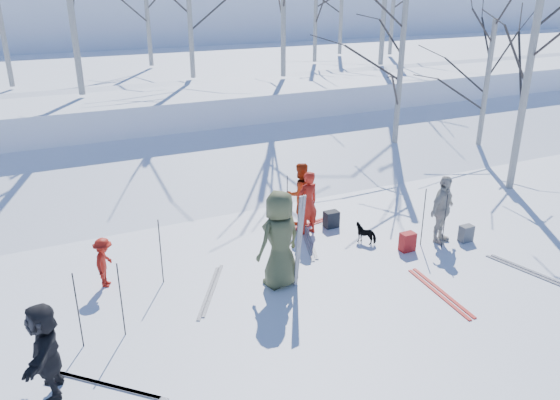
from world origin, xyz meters
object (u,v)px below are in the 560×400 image
skier_red_north (308,203)px  skier_redor_behind (300,194)px  backpack_grey (466,233)px  skier_olive_center (280,240)px  skier_red_seated (104,262)px  backpack_red (407,242)px  skier_grey_west (45,350)px  dog (366,233)px  skier_cream_east (442,209)px  backpack_dark (331,219)px

skier_red_north → skier_redor_behind: size_ratio=0.99×
backpack_grey → skier_olive_center: bearing=178.8°
skier_red_seated → skier_redor_behind: bearing=-53.6°
skier_redor_behind → backpack_red: (1.44, -2.32, -0.56)m
skier_red_north → skier_redor_behind: bearing=-110.4°
skier_red_seated → backpack_grey: size_ratio=2.63×
skier_redor_behind → backpack_grey: size_ratio=4.04×
skier_grey_west → skier_red_seated: bearing=166.4°
skier_redor_behind → dog: 1.88m
skier_red_north → skier_red_seated: (-4.62, -0.42, -0.26)m
dog → skier_olive_center: bearing=-18.7°
skier_olive_center → backpack_grey: skier_olive_center is taller
dog → backpack_grey: size_ratio=1.38×
skier_olive_center → skier_cream_east: bearing=167.4°
skier_red_north → skier_red_seated: 4.65m
skier_redor_behind → skier_grey_west: 7.00m
skier_red_north → skier_cream_east: 3.00m
skier_redor_behind → backpack_grey: (2.94, -2.51, -0.58)m
skier_red_seated → backpack_red: (6.17, -1.31, -0.29)m
backpack_grey → backpack_dark: size_ratio=0.95×
skier_red_north → backpack_red: bearing=122.0°
backpack_grey → backpack_red: bearing=172.7°
skier_cream_east → backpack_dark: size_ratio=3.90×
skier_red_seated → backpack_grey: skier_red_seated is taller
backpack_red → dog: bearing=128.0°
backpack_red → skier_red_north: bearing=131.9°
dog → skier_cream_east: bearing=119.1°
backpack_dark → skier_grey_west: bearing=-153.7°
skier_grey_west → backpack_grey: skier_grey_west is taller
skier_redor_behind → backpack_red: skier_redor_behind is taller
skier_redor_behind → skier_cream_east: 3.28m
skier_red_seated → backpack_grey: 7.82m
skier_grey_west → backpack_dark: bearing=126.2°
skier_red_north → backpack_dark: 0.89m
backpack_grey → backpack_dark: (-2.36, 1.98, 0.01)m
skier_olive_center → skier_red_north: size_ratio=1.26×
skier_cream_east → skier_grey_west: bearing=168.6°
skier_olive_center → skier_grey_west: (-4.23, -1.33, -0.23)m
skier_red_seated → skier_grey_west: (-1.19, -2.73, 0.23)m
skier_olive_center → backpack_dark: skier_olive_center is taller
dog → backpack_red: dog is taller
dog → backpack_grey: dog is taller
skier_redor_behind → skier_grey_west: skier_redor_behind is taller
skier_redor_behind → skier_grey_west: (-5.92, -3.74, -0.04)m
skier_olive_center → skier_cream_east: 4.08m
skier_cream_east → backpack_grey: skier_cream_east is taller
skier_redor_behind → skier_cream_east: skier_cream_east is taller
skier_redor_behind → skier_cream_east: size_ratio=0.98×
skier_grey_west → skier_redor_behind: bearing=132.2°
dog → backpack_grey: 2.27m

